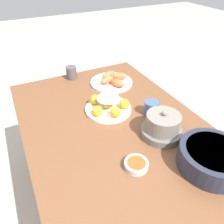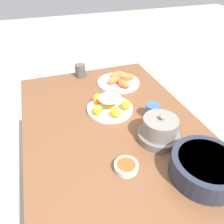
# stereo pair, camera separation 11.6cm
# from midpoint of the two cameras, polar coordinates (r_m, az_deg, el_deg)

# --- Properties ---
(ground_plane) EXTENTS (12.00, 12.00, 0.00)m
(ground_plane) POSITION_cam_midpoint_polar(r_m,az_deg,el_deg) (1.71, 2.55, -23.58)
(ground_plane) COLOR #B2A899
(dining_table) EXTENTS (1.38, 0.90, 0.75)m
(dining_table) POSITION_cam_midpoint_polar(r_m,az_deg,el_deg) (1.19, 3.39, -7.56)
(dining_table) COLOR brown
(dining_table) RESTS_ON ground_plane
(cake_plate) EXTENTS (0.26, 0.26, 0.09)m
(cake_plate) POSITION_cam_midpoint_polar(r_m,az_deg,el_deg) (1.22, 2.19, 1.65)
(cake_plate) COLOR silver
(cake_plate) RESTS_ON dining_table
(serving_bowl) EXTENTS (0.27, 0.27, 0.09)m
(serving_bowl) POSITION_cam_midpoint_polar(r_m,az_deg,el_deg) (0.97, 26.52, -12.86)
(serving_bowl) COLOR #232838
(serving_bowl) RESTS_ON dining_table
(sauce_bowl) EXTENTS (0.10, 0.10, 0.03)m
(sauce_bowl) POSITION_cam_midpoint_polar(r_m,az_deg,el_deg) (0.93, 7.41, -14.09)
(sauce_bowl) COLOR beige
(sauce_bowl) RESTS_ON dining_table
(seafood_platter) EXTENTS (0.29, 0.29, 0.06)m
(seafood_platter) POSITION_cam_midpoint_polar(r_m,az_deg,el_deg) (1.50, 4.16, 8.06)
(seafood_platter) COLOR silver
(seafood_platter) RESTS_ON dining_table
(cup_near) EXTENTS (0.07, 0.07, 0.09)m
(cup_near) POSITION_cam_midpoint_polar(r_m,az_deg,el_deg) (1.59, -6.18, 10.62)
(cup_near) COLOR #4C4747
(cup_near) RESTS_ON dining_table
(cup_far) EXTENTS (0.08, 0.08, 0.08)m
(cup_far) POSITION_cam_midpoint_polar(r_m,az_deg,el_deg) (1.20, 13.25, 0.11)
(cup_far) COLOR #38568E
(cup_far) RESTS_ON dining_table
(warming_pot) EXTENTS (0.20, 0.20, 0.14)m
(warming_pot) POSITION_cam_midpoint_polar(r_m,az_deg,el_deg) (1.06, 15.36, -4.73)
(warming_pot) COLOR #66605B
(warming_pot) RESTS_ON dining_table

